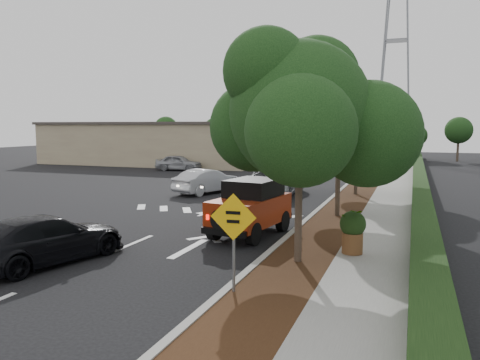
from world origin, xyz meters
The scene contains 19 objects.
ground centered at (0.00, 0.00, 0.00)m, with size 120.00×120.00×0.00m, color black.
curb centered at (4.60, 12.00, 0.07)m, with size 0.20×70.00×0.15m, color #9E9B93.
planting_strip centered at (5.60, 12.00, 0.06)m, with size 1.80×70.00×0.12m, color black.
sidewalk centered at (7.50, 12.00, 0.06)m, with size 2.00×70.00×0.12m, color gray.
hedge centered at (8.90, 12.00, 0.40)m, with size 0.80×70.00×0.80m, color black.
commercial_building centered at (-16.00, 30.00, 2.00)m, with size 22.00×12.00×4.00m, color gray.
transmission_tower centered at (6.00, 48.00, 0.00)m, with size 7.00×4.00×28.00m, color slate, non-canonical shape.
street_tree_near centered at (5.60, -0.50, 0.00)m, with size 3.80×3.80×5.92m, color black, non-canonical shape.
street_tree_mid centered at (5.60, 6.50, 0.00)m, with size 3.20×3.20×5.32m, color black, non-canonical shape.
street_tree_far centered at (5.60, 13.00, 0.00)m, with size 3.40×3.40×5.62m, color black, non-canonical shape.
light_pole_a centered at (-6.50, 26.00, 0.00)m, with size 2.00×0.22×9.00m, color slate, non-canonical shape.
light_pole_b centered at (-7.50, 38.00, 0.00)m, with size 2.00×0.22×9.00m, color slate, non-canonical shape.
red_jeep centered at (3.23, 2.56, 0.99)m, with size 2.17×3.95×1.95m.
silver_suv_ahead centered at (1.24, 11.73, 0.81)m, with size 2.70×5.86×1.63m, color #ADAFB5.
black_suv_oncoming centered at (-1.08, -2.73, 0.68)m, with size 1.90×4.69×1.36m, color black.
silver_sedan_oncoming centered at (-2.48, 11.27, 0.69)m, with size 1.46×4.19×1.38m, color #B7B8BF.
parked_suv centered at (-10.35, 22.76, 0.67)m, with size 1.59×3.95×1.35m, color #95969B.
speed_hump_sign centered at (4.80, -3.35, 1.55)m, with size 1.05×0.13×2.24m.
terracotta_planter centered at (6.91, 0.81, 0.89)m, with size 0.75×0.75×1.31m.
Camera 1 is at (8.47, -12.81, 3.83)m, focal length 35.00 mm.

